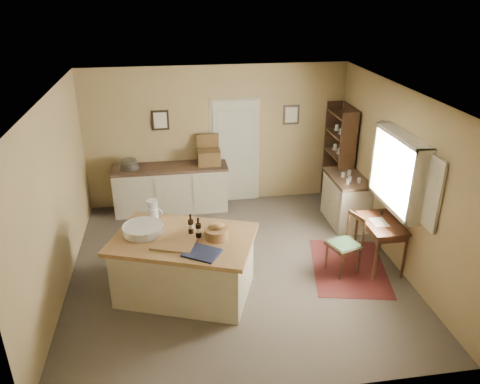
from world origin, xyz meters
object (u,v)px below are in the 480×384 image
object	(u,v)px
writing_desk	(381,228)
shelving_unit	(341,157)
right_cabinet	(346,199)
sideboard	(171,187)
desk_chair	(344,245)
work_island	(184,264)

from	to	relation	value
writing_desk	shelving_unit	bearing A→B (deg)	86.17
right_cabinet	shelving_unit	xyz separation A→B (m)	(0.15, 0.80, 0.53)
right_cabinet	sideboard	bearing A→B (deg)	162.21
sideboard	right_cabinet	size ratio (longest dim) A/B	2.03
desk_chair	right_cabinet	size ratio (longest dim) A/B	0.85
sideboard	desk_chair	bearing A→B (deg)	-45.15
work_island	sideboard	distance (m)	2.72
desk_chair	shelving_unit	distance (m)	2.51
work_island	right_cabinet	bearing A→B (deg)	49.78
desk_chair	writing_desk	bearing A→B (deg)	-11.87
right_cabinet	shelving_unit	size ratio (longest dim) A/B	0.54
sideboard	desk_chair	xyz separation A→B (m)	(2.53, -2.54, -0.03)
sideboard	right_cabinet	xyz separation A→B (m)	(3.12, -1.00, -0.02)
work_island	right_cabinet	world-z (taller)	work_island
sideboard	writing_desk	distance (m)	3.99
desk_chair	right_cabinet	xyz separation A→B (m)	(0.60, 1.54, 0.00)
sideboard	desk_chair	distance (m)	3.58
work_island	desk_chair	bearing A→B (deg)	24.28
work_island	shelving_unit	bearing A→B (deg)	58.64
sideboard	right_cabinet	bearing A→B (deg)	-17.79
writing_desk	work_island	bearing A→B (deg)	-175.26
writing_desk	desk_chair	bearing A→B (deg)	-173.12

